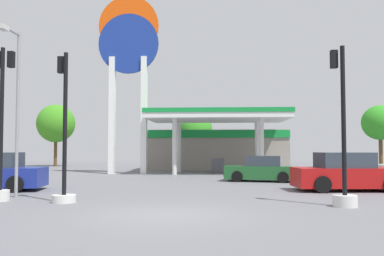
{
  "coord_description": "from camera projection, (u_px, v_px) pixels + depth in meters",
  "views": [
    {
      "loc": [
        1.46,
        -11.57,
        1.8
      ],
      "look_at": [
        -0.16,
        15.57,
        3.12
      ],
      "focal_mm": 39.55,
      "sensor_mm": 36.0,
      "label": 1
    }
  ],
  "objects": [
    {
      "name": "ground_plane",
      "position": [
        164.0,
        214.0,
        11.53
      ],
      "size": [
        90.0,
        90.0,
        0.0
      ],
      "primitive_type": "plane",
      "color": "slate",
      "rests_on": "ground"
    },
    {
      "name": "gas_station",
      "position": [
        218.0,
        146.0,
        35.89
      ],
      "size": [
        11.54,
        12.31,
        4.5
      ],
      "color": "gray",
      "rests_on": "ground"
    },
    {
      "name": "station_pole_sign",
      "position": [
        128.0,
        59.0,
        30.33
      ],
      "size": [
        4.34,
        0.56,
        12.81
      ],
      "color": "white",
      "rests_on": "ground"
    },
    {
      "name": "car_0",
      "position": [
        262.0,
        170.0,
        23.13
      ],
      "size": [
        4.15,
        2.39,
        1.4
      ],
      "color": "black",
      "rests_on": "ground"
    },
    {
      "name": "car_3",
      "position": [
        347.0,
        173.0,
        18.0
      ],
      "size": [
        4.69,
        2.36,
        1.63
      ],
      "color": "black",
      "rests_on": "ground"
    },
    {
      "name": "traffic_signal_0",
      "position": [
        64.0,
        158.0,
        14.14
      ],
      "size": [
        0.79,
        0.79,
        5.04
      ],
      "color": "silver",
      "rests_on": "ground"
    },
    {
      "name": "traffic_signal_1",
      "position": [
        2.0,
        142.0,
        14.57
      ],
      "size": [
        0.65,
        0.68,
        5.3
      ],
      "color": "silver",
      "rests_on": "ground"
    },
    {
      "name": "traffic_signal_2",
      "position": [
        343.0,
        163.0,
        13.12
      ],
      "size": [
        0.74,
        0.74,
        5.02
      ],
      "color": "silver",
      "rests_on": "ground"
    },
    {
      "name": "tree_0",
      "position": [
        56.0,
        124.0,
        42.77
      ],
      "size": [
        3.81,
        3.81,
        6.24
      ],
      "color": "brown",
      "rests_on": "ground"
    },
    {
      "name": "tree_1",
      "position": [
        196.0,
        129.0,
        41.53
      ],
      "size": [
        3.18,
        3.18,
        5.16
      ],
      "color": "brown",
      "rests_on": "ground"
    },
    {
      "name": "tree_2",
      "position": [
        380.0,
        123.0,
        39.47
      ],
      "size": [
        3.38,
        3.38,
        5.85
      ],
      "color": "brown",
      "rests_on": "ground"
    },
    {
      "name": "corner_streetlamp",
      "position": [
        15.0,
        95.0,
        15.58
      ],
      "size": [
        0.24,
        1.48,
        6.16
      ],
      "color": "gray",
      "rests_on": "ground"
    }
  ]
}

